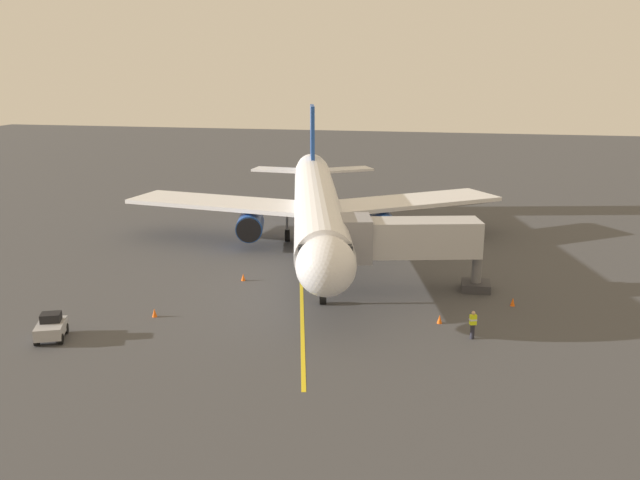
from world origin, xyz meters
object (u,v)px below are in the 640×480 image
(tug_near_nose, at_px, (51,328))
(safety_cone_nose_left, at_px, (513,302))
(jet_bridge, at_px, (399,240))
(airplane, at_px, (317,204))
(safety_cone_nose_right, at_px, (440,319))
(safety_cone_wing_starboard, at_px, (243,277))
(ground_crew_marshaller, at_px, (473,324))
(safety_cone_wing_port, at_px, (154,313))

(tug_near_nose, distance_m, safety_cone_nose_left, 29.04)
(tug_near_nose, bearing_deg, jet_bridge, -146.42)
(jet_bridge, distance_m, tug_near_nose, 23.01)
(tug_near_nose, relative_size, safety_cone_nose_left, 4.91)
(airplane, height_order, safety_cone_nose_right, airplane)
(tug_near_nose, height_order, safety_cone_wing_starboard, tug_near_nose)
(jet_bridge, relative_size, safety_cone_nose_left, 20.88)
(airplane, height_order, safety_cone_wing_starboard, airplane)
(jet_bridge, relative_size, safety_cone_nose_right, 20.88)
(airplane, distance_m, safety_cone_wing_starboard, 10.96)
(airplane, height_order, safety_cone_nose_left, airplane)
(airplane, xyz_separation_m, safety_cone_nose_right, (-11.00, 15.28, -3.73))
(ground_crew_marshaller, relative_size, safety_cone_wing_starboard, 3.11)
(airplane, distance_m, jet_bridge, 12.50)
(airplane, distance_m, safety_cone_nose_left, 19.61)
(ground_crew_marshaller, bearing_deg, safety_cone_wing_starboard, -24.86)
(safety_cone_nose_left, distance_m, safety_cone_nose_right, 6.23)
(jet_bridge, xyz_separation_m, safety_cone_nose_left, (-7.82, 1.47, -3.49))
(safety_cone_wing_port, bearing_deg, safety_cone_wing_starboard, -111.71)
(safety_cone_wing_port, bearing_deg, airplane, -110.88)
(jet_bridge, distance_m, safety_cone_nose_right, 7.29)
(safety_cone_wing_starboard, bearing_deg, airplane, -110.17)
(safety_cone_nose_left, bearing_deg, safety_cone_nose_right, 41.28)
(ground_crew_marshaller, bearing_deg, safety_cone_wing_port, 1.47)
(tug_near_nose, bearing_deg, safety_cone_wing_starboard, -120.94)
(ground_crew_marshaller, distance_m, safety_cone_nose_left, 6.76)
(tug_near_nose, bearing_deg, safety_cone_nose_right, -162.37)
(airplane, relative_size, tug_near_nose, 14.79)
(safety_cone_nose_right, relative_size, safety_cone_wing_port, 1.00)
(safety_cone_nose_right, height_order, safety_cone_wing_port, same)
(safety_cone_nose_left, bearing_deg, jet_bridge, -10.65)
(safety_cone_nose_left, height_order, safety_cone_wing_starboard, same)
(airplane, distance_m, ground_crew_marshaller, 21.84)
(jet_bridge, bearing_deg, safety_cone_nose_right, 119.35)
(safety_cone_nose_left, relative_size, safety_cone_wing_starboard, 1.00)
(tug_near_nose, height_order, safety_cone_nose_right, tug_near_nose)
(ground_crew_marshaller, distance_m, safety_cone_nose_right, 2.88)
(safety_cone_nose_right, bearing_deg, ground_crew_marshaller, 133.53)
(tug_near_nose, xyz_separation_m, safety_cone_wing_starboard, (-7.58, -12.64, -0.43))
(tug_near_nose, xyz_separation_m, safety_cone_nose_left, (-26.81, -11.14, -0.43))
(safety_cone_nose_left, height_order, safety_cone_nose_right, same)
(tug_near_nose, bearing_deg, airplane, -116.51)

